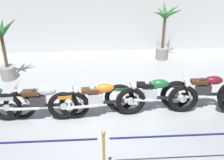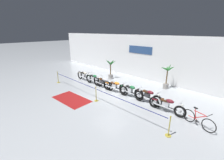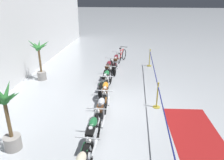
{
  "view_description": "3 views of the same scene",
  "coord_description": "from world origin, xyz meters",
  "px_view_note": "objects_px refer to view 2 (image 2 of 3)",
  "views": [
    {
      "loc": [
        -0.05,
        -5.36,
        4.03
      ],
      "look_at": [
        0.34,
        0.64,
        0.94
      ],
      "focal_mm": 45.0,
      "sensor_mm": 36.0,
      "label": 1
    },
    {
      "loc": [
        7.33,
        -7.38,
        4.63
      ],
      "look_at": [
        -1.17,
        1.32,
        0.56
      ],
      "focal_mm": 24.0,
      "sensor_mm": 36.0,
      "label": 2
    },
    {
      "loc": [
        -7.53,
        -0.53,
        4.14
      ],
      "look_at": [
        0.71,
        0.32,
        0.8
      ],
      "focal_mm": 35.0,
      "sensor_mm": 36.0,
      "label": 3
    }
  ],
  "objects_px": {
    "stanchion_far_left": "(82,85)",
    "motorcycle_green_4": "(130,91)",
    "motorcycle_silver_2": "(103,83)",
    "bicycle": "(198,120)",
    "potted_palm_right_of_row": "(167,76)",
    "potted_palm_left_of_row": "(111,69)",
    "stanchion_mid_left": "(96,96)",
    "motorcycle_cream_0": "(84,76)",
    "motorcycle_maroon_5": "(148,96)",
    "motorcycle_maroon_6": "(167,105)",
    "motorcycle_orange_3": "(115,87)",
    "motorcycle_green_1": "(94,79)",
    "floor_banner": "(71,99)",
    "stanchion_mid_right": "(169,129)"
  },
  "relations": [
    {
      "from": "motorcycle_cream_0",
      "to": "stanchion_mid_left",
      "type": "distance_m",
      "value": 4.59
    },
    {
      "from": "motorcycle_maroon_5",
      "to": "motorcycle_green_1",
      "type": "bearing_deg",
      "value": -177.96
    },
    {
      "from": "potted_palm_left_of_row",
      "to": "motorcycle_maroon_6",
      "type": "bearing_deg",
      "value": -18.55
    },
    {
      "from": "motorcycle_silver_2",
      "to": "motorcycle_green_1",
      "type": "bearing_deg",
      "value": 177.88
    },
    {
      "from": "motorcycle_maroon_6",
      "to": "stanchion_mid_left",
      "type": "distance_m",
      "value": 4.53
    },
    {
      "from": "bicycle",
      "to": "potted_palm_left_of_row",
      "type": "distance_m",
      "value": 9.09
    },
    {
      "from": "stanchion_mid_left",
      "to": "potted_palm_left_of_row",
      "type": "bearing_deg",
      "value": 123.77
    },
    {
      "from": "bicycle",
      "to": "potted_palm_right_of_row",
      "type": "xyz_separation_m",
      "value": [
        -3.5,
        3.82,
        0.72
      ]
    },
    {
      "from": "motorcycle_green_4",
      "to": "potted_palm_right_of_row",
      "type": "bearing_deg",
      "value": 72.61
    },
    {
      "from": "motorcycle_orange_3",
      "to": "bicycle",
      "type": "distance_m",
      "value": 5.93
    },
    {
      "from": "bicycle",
      "to": "potted_palm_right_of_row",
      "type": "bearing_deg",
      "value": 132.48
    },
    {
      "from": "bicycle",
      "to": "motorcycle_maroon_5",
      "type": "bearing_deg",
      "value": 171.76
    },
    {
      "from": "motorcycle_green_4",
      "to": "potted_palm_right_of_row",
      "type": "relative_size",
      "value": 1.14
    },
    {
      "from": "motorcycle_silver_2",
      "to": "stanchion_mid_left",
      "type": "distance_m",
      "value": 2.43
    },
    {
      "from": "motorcycle_silver_2",
      "to": "bicycle",
      "type": "height_order",
      "value": "same"
    },
    {
      "from": "motorcycle_orange_3",
      "to": "floor_banner",
      "type": "height_order",
      "value": "motorcycle_orange_3"
    },
    {
      "from": "motorcycle_cream_0",
      "to": "floor_banner",
      "type": "height_order",
      "value": "motorcycle_cream_0"
    },
    {
      "from": "potted_palm_left_of_row",
      "to": "potted_palm_right_of_row",
      "type": "relative_size",
      "value": 0.95
    },
    {
      "from": "motorcycle_maroon_5",
      "to": "stanchion_far_left",
      "type": "relative_size",
      "value": 0.21
    },
    {
      "from": "motorcycle_cream_0",
      "to": "bicycle",
      "type": "xyz_separation_m",
      "value": [
        9.99,
        -0.27,
        -0.11
      ]
    },
    {
      "from": "motorcycle_green_4",
      "to": "bicycle",
      "type": "distance_m",
      "value": 4.59
    },
    {
      "from": "motorcycle_maroon_6",
      "to": "motorcycle_silver_2",
      "type": "bearing_deg",
      "value": 179.81
    },
    {
      "from": "motorcycle_green_1",
      "to": "motorcycle_maroon_5",
      "type": "relative_size",
      "value": 1.01
    },
    {
      "from": "motorcycle_green_4",
      "to": "bicycle",
      "type": "xyz_separation_m",
      "value": [
        4.57,
        -0.41,
        -0.1
      ]
    },
    {
      "from": "motorcycle_maroon_5",
      "to": "stanchion_far_left",
      "type": "height_order",
      "value": "stanchion_far_left"
    },
    {
      "from": "potted_palm_left_of_row",
      "to": "stanchion_mid_right",
      "type": "distance_m",
      "value": 9.07
    },
    {
      "from": "motorcycle_cream_0",
      "to": "potted_palm_right_of_row",
      "type": "height_order",
      "value": "potted_palm_right_of_row"
    },
    {
      "from": "motorcycle_green_1",
      "to": "motorcycle_orange_3",
      "type": "bearing_deg",
      "value": -0.45
    },
    {
      "from": "motorcycle_silver_2",
      "to": "motorcycle_green_4",
      "type": "xyz_separation_m",
      "value": [
        2.73,
        0.18,
        0.0
      ]
    },
    {
      "from": "motorcycle_cream_0",
      "to": "motorcycle_silver_2",
      "type": "bearing_deg",
      "value": -1.06
    },
    {
      "from": "motorcycle_green_4",
      "to": "motorcycle_maroon_5",
      "type": "height_order",
      "value": "motorcycle_maroon_5"
    },
    {
      "from": "motorcycle_maroon_5",
      "to": "floor_banner",
      "type": "distance_m",
      "value": 5.27
    },
    {
      "from": "motorcycle_orange_3",
      "to": "potted_palm_right_of_row",
      "type": "bearing_deg",
      "value": 55.83
    },
    {
      "from": "motorcycle_silver_2",
      "to": "potted_palm_right_of_row",
      "type": "xyz_separation_m",
      "value": [
        3.8,
        3.6,
        0.62
      ]
    },
    {
      "from": "bicycle",
      "to": "motorcycle_cream_0",
      "type": "bearing_deg",
      "value": 178.44
    },
    {
      "from": "potted_palm_right_of_row",
      "to": "floor_banner",
      "type": "distance_m",
      "value": 7.7
    },
    {
      "from": "motorcycle_silver_2",
      "to": "bicycle",
      "type": "relative_size",
      "value": 1.43
    },
    {
      "from": "motorcycle_orange_3",
      "to": "potted_palm_right_of_row",
      "type": "distance_m",
      "value": 4.36
    },
    {
      "from": "motorcycle_green_4",
      "to": "potted_palm_right_of_row",
      "type": "height_order",
      "value": "potted_palm_right_of_row"
    },
    {
      "from": "motorcycle_green_1",
      "to": "motorcycle_maroon_6",
      "type": "height_order",
      "value": "motorcycle_green_1"
    },
    {
      "from": "potted_palm_left_of_row",
      "to": "stanchion_mid_left",
      "type": "height_order",
      "value": "potted_palm_left_of_row"
    },
    {
      "from": "motorcycle_green_1",
      "to": "potted_palm_left_of_row",
      "type": "relative_size",
      "value": 1.15
    },
    {
      "from": "motorcycle_silver_2",
      "to": "motorcycle_green_4",
      "type": "height_order",
      "value": "motorcycle_green_4"
    },
    {
      "from": "motorcycle_maroon_5",
      "to": "stanchion_mid_left",
      "type": "xyz_separation_m",
      "value": [
        -2.67,
        -2.19,
        -0.12
      ]
    },
    {
      "from": "stanchion_far_left",
      "to": "motorcycle_green_4",
      "type": "bearing_deg",
      "value": 36.64
    },
    {
      "from": "motorcycle_cream_0",
      "to": "bicycle",
      "type": "bearing_deg",
      "value": -1.56
    },
    {
      "from": "motorcycle_maroon_6",
      "to": "stanchion_mid_left",
      "type": "bearing_deg",
      "value": -154.75
    },
    {
      "from": "motorcycle_orange_3",
      "to": "motorcycle_maroon_5",
      "type": "relative_size",
      "value": 1.07
    },
    {
      "from": "motorcycle_maroon_6",
      "to": "potted_palm_left_of_row",
      "type": "height_order",
      "value": "potted_palm_left_of_row"
    },
    {
      "from": "stanchion_mid_left",
      "to": "floor_banner",
      "type": "bearing_deg",
      "value": -143.97
    }
  ]
}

